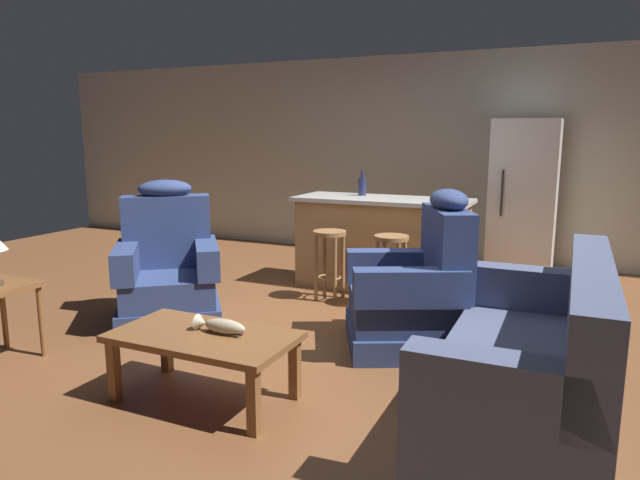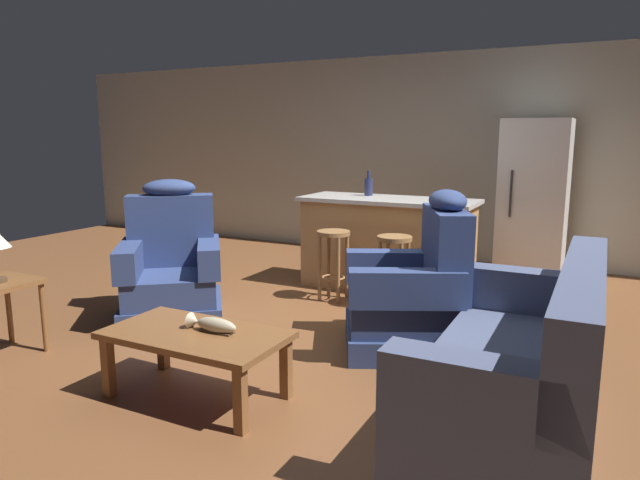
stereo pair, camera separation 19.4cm
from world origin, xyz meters
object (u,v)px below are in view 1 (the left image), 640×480
(recliner_near_lamp, at_px, (168,271))
(bar_stool_right, at_px, (391,258))
(bar_stool_left, at_px, (330,252))
(coffee_table, at_px, (204,342))
(recliner_near_island, at_px, (416,292))
(refrigerator, at_px, (523,199))
(bottle_tall_green, at_px, (362,186))
(couch, at_px, (533,367))
(fish_figurine, at_px, (220,326))
(kitchen_island, at_px, (382,243))

(recliner_near_lamp, bearing_deg, bar_stool_right, 85.90)
(bar_stool_left, bearing_deg, bar_stool_right, 0.00)
(coffee_table, relative_size, recliner_near_island, 0.92)
(recliner_near_island, distance_m, bar_stool_left, 1.41)
(refrigerator, bearing_deg, bar_stool_left, -130.81)
(coffee_table, relative_size, bar_stool_right, 1.62)
(bottle_tall_green, bearing_deg, refrigerator, 34.47)
(couch, relative_size, bottle_tall_green, 7.22)
(bar_stool_left, height_order, bottle_tall_green, bottle_tall_green)
(recliner_near_lamp, height_order, bottle_tall_green, bottle_tall_green)
(coffee_table, xyz_separation_m, recliner_near_lamp, (-1.22, 1.16, 0.06))
(recliner_near_lamp, relative_size, recliner_near_island, 1.00)
(bar_stool_right, bearing_deg, refrigerator, 62.32)
(couch, height_order, bar_stool_right, couch)
(coffee_table, distance_m, couch, 1.89)
(bar_stool_right, height_order, refrigerator, refrigerator)
(bar_stool_left, distance_m, bar_stool_right, 0.62)
(fish_figurine, xyz_separation_m, bar_stool_left, (-0.27, 2.23, 0.01))
(kitchen_island, distance_m, bottle_tall_green, 0.65)
(recliner_near_lamp, bearing_deg, couch, 39.58)
(recliner_near_lamp, relative_size, kitchen_island, 0.67)
(coffee_table, xyz_separation_m, bottle_tall_green, (-0.14, 3.06, 0.69))
(recliner_near_lamp, height_order, bar_stool_right, recliner_near_lamp)
(fish_figurine, relative_size, recliner_near_island, 0.28)
(coffee_table, bearing_deg, bottle_tall_green, 92.64)
(coffee_table, distance_m, kitchen_island, 2.92)
(bar_stool_right, bearing_deg, fish_figurine, -99.00)
(coffee_table, distance_m, bar_stool_right, 2.33)
(bar_stool_left, relative_size, refrigerator, 0.39)
(kitchen_island, xyz_separation_m, bar_stool_right, (0.30, -0.63, -0.01))
(bar_stool_right, relative_size, bottle_tall_green, 2.57)
(coffee_table, xyz_separation_m, couch, (1.82, 0.50, -0.02))
(couch, xyz_separation_m, recliner_near_lamp, (-3.04, 0.66, 0.08))
(bar_stool_left, bearing_deg, kitchen_island, 63.39)
(recliner_near_island, xyz_separation_m, bar_stool_left, (-1.10, 0.88, 0.05))
(recliner_near_island, relative_size, bar_stool_right, 1.76)
(coffee_table, bearing_deg, bar_stool_right, 79.10)
(fish_figurine, height_order, kitchen_island, kitchen_island)
(couch, distance_m, recliner_near_island, 1.28)
(fish_figurine, xyz_separation_m, recliner_near_lamp, (-1.31, 1.11, -0.04))
(bar_stool_left, bearing_deg, bottle_tall_green, 87.11)
(coffee_table, distance_m, fish_figurine, 0.14)
(recliner_near_lamp, xyz_separation_m, bar_stool_right, (1.66, 1.12, 0.05))
(couch, xyz_separation_m, refrigerator, (-0.42, 3.61, 0.54))
(refrigerator, distance_m, bottle_tall_green, 1.88)
(couch, relative_size, kitchen_island, 1.06)
(bar_stool_right, bearing_deg, bottle_tall_green, 126.96)
(recliner_near_lamp, xyz_separation_m, refrigerator, (2.62, 2.95, 0.46))
(couch, height_order, kitchen_island, kitchen_island)
(recliner_near_island, distance_m, bottle_tall_green, 2.06)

